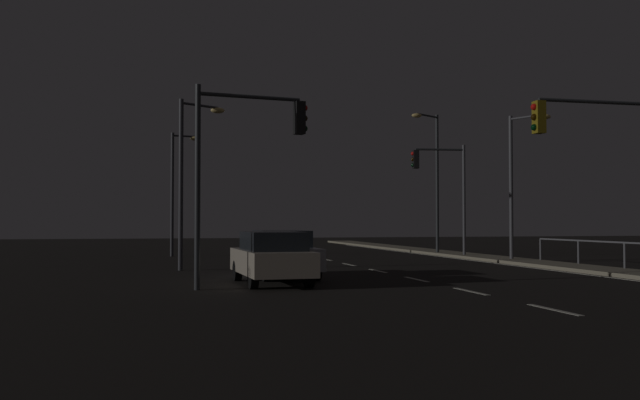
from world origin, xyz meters
The scene contains 13 objects.
ground_plane centered at (0.00, 17.50, 0.00)m, with size 112.00×112.00×0.00m, color black.
sidewalk_right centered at (7.81, 17.50, 0.07)m, with size 2.01×77.00×0.14m, color gray.
lane_markings_center centered at (0.00, 21.00, 0.01)m, with size 0.14×50.00×0.01m.
lane_edge_line centered at (6.56, 22.50, 0.01)m, with size 0.14×53.00×0.01m.
car centered at (-4.83, 16.40, 0.82)m, with size 1.99×4.47×1.57m.
car_oncoming centered at (-4.06, 18.84, 0.82)m, with size 1.91×4.44×1.57m.
traffic_light_mid_left centered at (6.34, 29.61, 4.08)m, with size 2.88×0.56×5.70m.
traffic_light_far_right centered at (-5.78, 15.32, 3.94)m, with size 3.27×0.67×5.66m.
traffic_light_far_left centered at (5.05, 14.01, 4.09)m, with size 4.71×0.34×5.56m.
street_lamp_across_street centered at (8.07, 24.98, 4.19)m, with size 1.13×1.96×6.64m.
street_lamp_mid_block centered at (6.98, 32.33, 4.78)m, with size 1.99×1.34×7.73m.
street_lamp_corner centered at (-6.94, 23.25, 4.01)m, with size 1.84×1.18×6.58m.
street_lamp_far_end centered at (-7.02, 34.08, 3.99)m, with size 1.59×0.52×6.62m.
Camera 1 is at (-8.34, -4.50, 1.89)m, focal length 39.71 mm.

